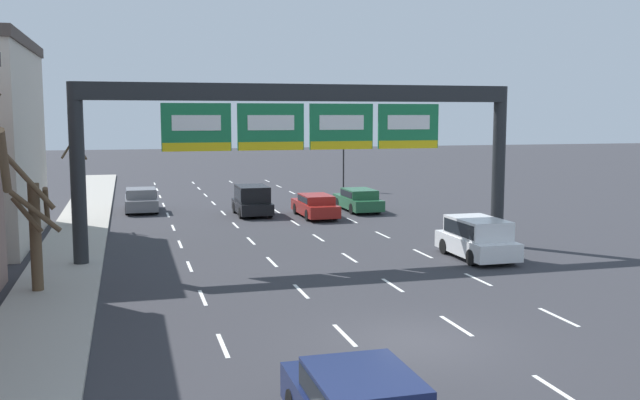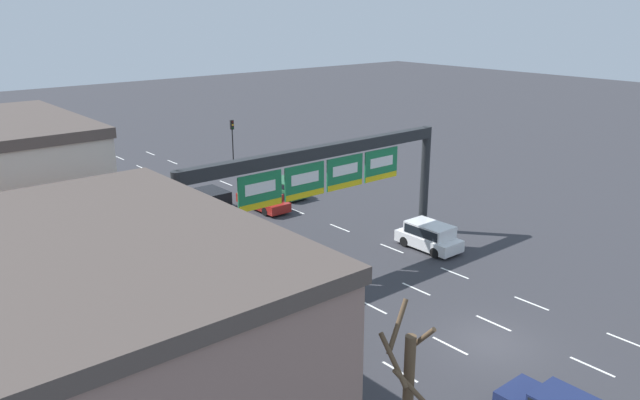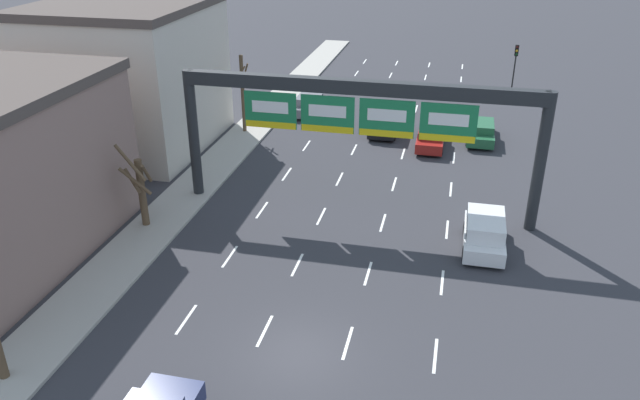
{
  "view_description": "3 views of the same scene",
  "coord_description": "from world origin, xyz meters",
  "views": [
    {
      "loc": [
        -7.19,
        -16.87,
        5.94
      ],
      "look_at": [
        0.09,
        9.98,
        2.6
      ],
      "focal_mm": 40.0,
      "sensor_mm": 36.0,
      "label": 1
    },
    {
      "loc": [
        -22.2,
        -14.46,
        14.71
      ],
      "look_at": [
        1.31,
        13.78,
        3.3
      ],
      "focal_mm": 35.0,
      "sensor_mm": 36.0,
      "label": 2
    },
    {
      "loc": [
        4.84,
        -17.71,
        15.26
      ],
      "look_at": [
        -0.68,
        6.46,
        3.22
      ],
      "focal_mm": 35.0,
      "sensor_mm": 36.0,
      "label": 3
    }
  ],
  "objects": [
    {
      "name": "suv_white",
      "position": [
        6.7,
        9.47,
        0.94
      ],
      "size": [
        1.93,
        4.18,
        1.69
      ],
      "color": "silver",
      "rests_on": "ground_plane"
    },
    {
      "name": "car_grey",
      "position": [
        -6.42,
        27.91,
        0.78
      ],
      "size": [
        1.94,
        4.34,
        1.46
      ],
      "color": "slate",
      "rests_on": "ground_plane"
    },
    {
      "name": "traffic_light_near_gantry",
      "position": [
        9.21,
        36.48,
        3.1
      ],
      "size": [
        0.3,
        0.35,
        4.32
      ],
      "color": "black",
      "rests_on": "ground_plane"
    },
    {
      "name": "suv_black",
      "position": [
        -0.1,
        24.6,
        0.98
      ],
      "size": [
        1.93,
        3.98,
        1.77
      ],
      "color": "black",
      "rests_on": "ground_plane"
    },
    {
      "name": "car_red",
      "position": [
        3.3,
        22.84,
        0.72
      ],
      "size": [
        1.8,
        4.83,
        1.34
      ],
      "color": "maroon",
      "rests_on": "ground_plane"
    },
    {
      "name": "building_near",
      "position": [
        -17.43,
        3.39,
        4.06
      ],
      "size": [
        12.19,
        13.96,
        8.1
      ],
      "color": "gray",
      "rests_on": "ground_plane"
    },
    {
      "name": "tree_bare_third",
      "position": [
        -9.9,
        22.59,
        3.05
      ],
      "size": [
        1.36,
        1.35,
        5.45
      ],
      "color": "brown",
      "rests_on": "sidewalk_left"
    },
    {
      "name": "ground_plane",
      "position": [
        0.0,
        0.0,
        0.0
      ],
      "size": [
        220.0,
        220.0,
        0.0
      ],
      "primitive_type": "plane",
      "color": "#333338"
    },
    {
      "name": "car_green",
      "position": [
        6.58,
        24.8,
        0.74
      ],
      "size": [
        1.88,
        4.85,
        1.38
      ],
      "color": "#235B38",
      "rests_on": "ground_plane"
    },
    {
      "name": "lane_dashes",
      "position": [
        -0.0,
        13.5,
        0.0
      ],
      "size": [
        10.02,
        67.0,
        0.01
      ],
      "color": "white",
      "rests_on": "ground_plane"
    },
    {
      "name": "tree_bare_second",
      "position": [
        -10.16,
        7.74,
        2.28
      ],
      "size": [
        1.66,
        1.39,
        4.59
      ],
      "color": "brown",
      "rests_on": "sidewalk_left"
    },
    {
      "name": "sign_gantry",
      "position": [
        -0.0,
        12.03,
        5.56
      ],
      "size": [
        18.68,
        0.7,
        7.2
      ],
      "color": "#232628",
      "rests_on": "ground_plane"
    }
  ]
}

